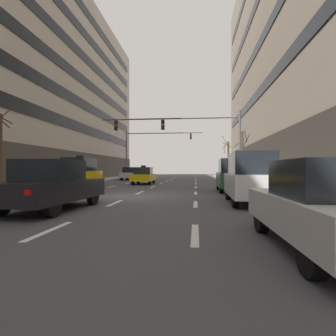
{
  "coord_description": "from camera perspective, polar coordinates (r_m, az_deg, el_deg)",
  "views": [
    {
      "loc": [
        3.31,
        -13.89,
        1.4
      ],
      "look_at": [
        0.39,
        14.48,
        1.49
      ],
      "focal_mm": 29.21,
      "sensor_mm": 36.0,
      "label": 1
    }
  ],
  "objects": [
    {
      "name": "ground_plane",
      "position": [
        14.35,
        -7.54,
        -5.8
      ],
      "size": [
        120.0,
        120.0,
        0.0
      ],
      "primitive_type": "plane",
      "color": "#424247"
    },
    {
      "name": "sidewalk_right",
      "position": [
        14.83,
        25.78,
        -5.32
      ],
      "size": [
        3.52,
        80.0,
        0.14
      ],
      "primitive_type": "cube",
      "color": "gray",
      "rests_on": "ground"
    },
    {
      "name": "lane_stripe_l1_s3",
      "position": [
        12.81,
        -25.36,
        -6.44
      ],
      "size": [
        0.16,
        2.0,
        0.01
      ],
      "primitive_type": "cube",
      "color": "silver",
      "rests_on": "ground"
    },
    {
      "name": "lane_stripe_l1_s4",
      "position": [
        17.26,
        -16.7,
        -4.83
      ],
      "size": [
        0.16,
        2.0,
        0.01
      ],
      "primitive_type": "cube",
      "color": "silver",
      "rests_on": "ground"
    },
    {
      "name": "lane_stripe_l1_s5",
      "position": [
        21.95,
        -11.67,
        -3.83
      ],
      "size": [
        0.16,
        2.0,
        0.01
      ],
      "primitive_type": "cube",
      "color": "silver",
      "rests_on": "ground"
    },
    {
      "name": "lane_stripe_l1_s6",
      "position": [
        26.75,
        -8.44,
        -3.18
      ],
      "size": [
        0.16,
        2.0,
        0.01
      ],
      "primitive_type": "cube",
      "color": "silver",
      "rests_on": "ground"
    },
    {
      "name": "lane_stripe_l1_s7",
      "position": [
        31.62,
        -6.19,
        -2.72
      ],
      "size": [
        0.16,
        2.0,
        0.01
      ],
      "primitive_type": "cube",
      "color": "silver",
      "rests_on": "ground"
    },
    {
      "name": "lane_stripe_l1_s8",
      "position": [
        36.52,
        -4.55,
        -2.38
      ],
      "size": [
        0.16,
        2.0,
        0.01
      ],
      "primitive_type": "cube",
      "color": "silver",
      "rests_on": "ground"
    },
    {
      "name": "lane_stripe_l1_s9",
      "position": [
        41.44,
        -3.3,
        -2.12
      ],
      "size": [
        0.16,
        2.0,
        0.01
      ],
      "primitive_type": "cube",
      "color": "silver",
      "rests_on": "ground"
    },
    {
      "name": "lane_stripe_l1_s10",
      "position": [
        46.38,
        -2.32,
        -1.91
      ],
      "size": [
        0.16,
        2.0,
        0.01
      ],
      "primitive_type": "cube",
      "color": "silver",
      "rests_on": "ground"
    },
    {
      "name": "lane_stripe_l2_s2",
      "position": [
        6.9,
        -23.5,
        -11.87
      ],
      "size": [
        0.16,
        2.0,
        0.01
      ],
      "primitive_type": "cube",
      "color": "silver",
      "rests_on": "ground"
    },
    {
      "name": "lane_stripe_l2_s3",
      "position": [
        11.47,
        -11.05,
        -7.19
      ],
      "size": [
        0.16,
        2.0,
        0.01
      ],
      "primitive_type": "cube",
      "color": "silver",
      "rests_on": "ground"
    },
    {
      "name": "lane_stripe_l2_s4",
      "position": [
        16.29,
        -5.91,
        -5.11
      ],
      "size": [
        0.16,
        2.0,
        0.01
      ],
      "primitive_type": "cube",
      "color": "silver",
      "rests_on": "ground"
    },
    {
      "name": "lane_stripe_l2_s5",
      "position": [
        21.2,
        -3.14,
        -3.97
      ],
      "size": [
        0.16,
        2.0,
        0.01
      ],
      "primitive_type": "cube",
      "color": "silver",
      "rests_on": "ground"
    },
    {
      "name": "lane_stripe_l2_s6",
      "position": [
        26.14,
        -1.42,
        -3.25
      ],
      "size": [
        0.16,
        2.0,
        0.01
      ],
      "primitive_type": "cube",
      "color": "silver",
      "rests_on": "ground"
    },
    {
      "name": "lane_stripe_l2_s7",
      "position": [
        31.1,
        -0.25,
        -2.76
      ],
      "size": [
        0.16,
        2.0,
        0.01
      ],
      "primitive_type": "cube",
      "color": "silver",
      "rests_on": "ground"
    },
    {
      "name": "lane_stripe_l2_s8",
      "position": [
        36.07,
        0.6,
        -2.41
      ],
      "size": [
        0.16,
        2.0,
        0.01
      ],
      "primitive_type": "cube",
      "color": "silver",
      "rests_on": "ground"
    },
    {
      "name": "lane_stripe_l2_s9",
      "position": [
        41.05,
        1.24,
        -2.14
      ],
      "size": [
        0.16,
        2.0,
        0.01
      ],
      "primitive_type": "cube",
      "color": "silver",
      "rests_on": "ground"
    },
    {
      "name": "lane_stripe_l2_s10",
      "position": [
        46.03,
        1.74,
        -1.92
      ],
      "size": [
        0.16,
        2.0,
        0.01
      ],
      "primitive_type": "cube",
      "color": "silver",
      "rests_on": "ground"
    },
    {
      "name": "lane_stripe_l3_s2",
      "position": [
        6.05,
        5.66,
        -13.55
      ],
      "size": [
        0.16,
        2.0,
        0.01
      ],
      "primitive_type": "cube",
      "color": "silver",
      "rests_on": "ground"
    },
    {
      "name": "lane_stripe_l3_s3",
      "position": [
        10.98,
        5.76,
        -7.51
      ],
      "size": [
        0.16,
        2.0,
        0.01
      ],
      "primitive_type": "cube",
      "color": "silver",
      "rests_on": "ground"
    },
    {
      "name": "lane_stripe_l3_s4",
      "position": [
        15.95,
        5.79,
        -5.22
      ],
      "size": [
        0.16,
        2.0,
        0.01
      ],
      "primitive_type": "cube",
      "color": "silver",
      "rests_on": "ground"
    },
    {
      "name": "lane_stripe_l3_s5",
      "position": [
        20.94,
        5.81,
        -4.01
      ],
      "size": [
        0.16,
        2.0,
        0.01
      ],
      "primitive_type": "cube",
      "color": "silver",
      "rests_on": "ground"
    },
    {
      "name": "lane_stripe_l3_s6",
      "position": [
        25.93,
        5.82,
        -3.28
      ],
      "size": [
        0.16,
        2.0,
        0.01
      ],
      "primitive_type": "cube",
      "color": "silver",
      "rests_on": "ground"
    },
    {
      "name": "lane_stripe_l3_s7",
      "position": [
        30.92,
        5.83,
        -2.78
      ],
      "size": [
        0.16,
        2.0,
        0.01
      ],
      "primitive_type": "cube",
      "color": "silver",
      "rests_on": "ground"
    },
    {
      "name": "lane_stripe_l3_s8",
      "position": [
        35.92,
        5.84,
        -2.41
      ],
      "size": [
        0.16,
        2.0,
        0.01
      ],
      "primitive_type": "cube",
      "color": "silver",
      "rests_on": "ground"
    },
    {
      "name": "lane_stripe_l3_s9",
      "position": [
        40.91,
        5.84,
        -2.14
      ],
      "size": [
        0.16,
        2.0,
        0.01
      ],
      "primitive_type": "cube",
      "color": "silver",
      "rests_on": "ground"
    },
    {
      "name": "lane_stripe_l3_s10",
      "position": [
        45.91,
        5.84,
        -1.93
      ],
      "size": [
        0.16,
        2.0,
        0.01
      ],
      "primitive_type": "cube",
      "color": "silver",
      "rests_on": "ground"
    },
    {
      "name": "taxi_driving_0",
      "position": [
        20.36,
        -17.93,
        -1.07
      ],
      "size": [
        2.01,
        4.55,
        2.36
      ],
      "color": "black",
      "rests_on": "ground"
    },
    {
      "name": "car_driving_1",
      "position": [
        34.67,
        -7.8,
        -1.19
      ],
      "size": [
        1.83,
        4.31,
        1.61
      ],
      "color": "black",
      "rests_on": "ground"
    },
    {
      "name": "car_driving_2",
      "position": [
        10.13,
        -23.02,
        -3.35
      ],
      "size": [
        2.1,
        4.63,
        1.71
      ],
      "color": "black",
      "rests_on": "ground"
    },
    {
      "name": "taxi_driving_3",
      "position": [
        25.29,
        -5.12,
        -1.62
      ],
      "size": [
        1.81,
        4.17,
        1.72
      ],
      "color": "black",
      "rests_on": "ground"
    },
    {
      "name": "car_parked_0",
      "position": [
        5.43,
        30.17,
        -6.87
      ],
      "size": [
        1.8,
        4.19,
        1.56
      ],
      "color": "black",
      "rests_on": "ground"
    },
    {
      "name": "car_parked_1",
      "position": [
        11.6,
        16.9,
        -2.02
      ],
      "size": [
        1.87,
        4.31,
        2.07
      ],
      "color": "black",
      "rests_on": "ground"
    },
    {
      "name": "car_parked_2",
      "position": [
        17.31,
        13.24,
        -1.49
      ],
      "size": [
        1.83,
        4.21,
        2.02
      ],
      "color": "black",
      "rests_on": "ground"
    },
    {
      "name": "traffic_signal_0",
      "position": [
        23.62,
        4.21,
        7.64
      ],
      "size": [
        11.94,
        0.35,
        6.22
      ],
      "color": "#4C4C51",
      "rests_on": "sidewalk_right"
    },
    {
      "name": "traffic_signal_1",
      "position": [
        40.43,
        -3.88,
        5.02
      ],
      "size": [
        11.3,
        0.35,
        6.91
      ],
      "color": "#4C4C51",
      "rests_on": "sidewalk_left"
    },
    {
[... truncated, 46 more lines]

